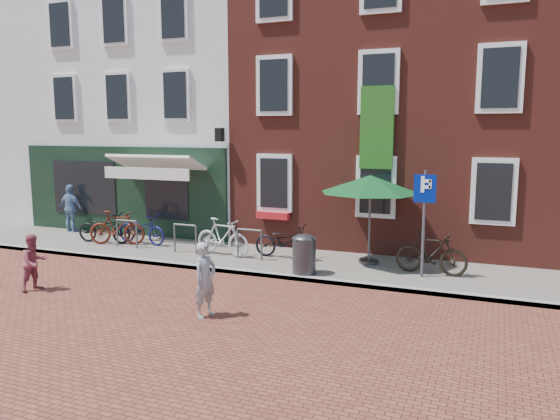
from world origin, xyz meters
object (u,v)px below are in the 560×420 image
at_px(woman, 205,280).
at_px(bicycle_4, 285,241).
at_px(bicycle_2, 142,229).
at_px(bicycle_0, 104,228).
at_px(bicycle_1, 117,228).
at_px(cafe_person, 71,208).
at_px(bicycle_5, 431,253).
at_px(litter_bin, 304,252).
at_px(boy, 34,262).
at_px(parking_sign, 424,206).
at_px(bicycle_3, 223,237).
at_px(parasol, 371,181).

relative_size(woman, bicycle_4, 0.82).
xyz_separation_m(bicycle_2, bicycle_4, (4.73, -0.09, 0.00)).
relative_size(bicycle_0, bicycle_2, 1.00).
distance_m(bicycle_1, bicycle_2, 0.73).
relative_size(cafe_person, bicycle_5, 0.94).
bearing_deg(cafe_person, woman, 149.22).
bearing_deg(bicycle_5, cafe_person, 89.36).
bearing_deg(bicycle_4, woman, -176.78).
xyz_separation_m(litter_bin, bicycle_2, (-5.73, 1.41, -0.07)).
bearing_deg(bicycle_1, bicycle_4, -105.27).
xyz_separation_m(boy, bicycle_0, (-1.68, 4.34, -0.07)).
bearing_deg(boy, bicycle_4, -31.16).
bearing_deg(parking_sign, bicycle_1, 178.24).
height_order(bicycle_1, bicycle_3, same).
relative_size(parasol, boy, 2.04).
distance_m(parking_sign, bicycle_1, 9.13).
xyz_separation_m(woman, bicycle_1, (-5.53, 4.35, -0.11)).
bearing_deg(bicycle_5, parasol, 77.44).
relative_size(parasol, bicycle_0, 1.47).
xyz_separation_m(cafe_person, bicycle_0, (2.29, -1.07, -0.34)).
distance_m(litter_bin, boy, 6.13).
xyz_separation_m(bicycle_0, bicycle_3, (4.17, -0.14, 0.05)).
distance_m(bicycle_2, bicycle_4, 4.74).
relative_size(boy, bicycle_4, 0.72).
height_order(parking_sign, bicycle_0, parking_sign).
distance_m(bicycle_0, bicycle_5, 9.75).
bearing_deg(parasol, cafe_person, 176.67).
xyz_separation_m(cafe_person, bicycle_5, (12.04, -1.11, -0.29)).
bearing_deg(cafe_person, bicycle_1, 160.47).
relative_size(litter_bin, bicycle_5, 0.60).
bearing_deg(woman, boy, 102.83).
bearing_deg(cafe_person, bicycle_3, 171.94).
bearing_deg(bicycle_2, parasol, -82.46).
bearing_deg(parasol, bicycle_4, -172.79).
height_order(litter_bin, bicycle_4, litter_bin).
xyz_separation_m(cafe_person, bicycle_4, (8.19, -0.89, -0.34)).
height_order(woman, bicycle_1, woman).
xyz_separation_m(bicycle_3, bicycle_4, (1.74, 0.32, -0.05)).
bearing_deg(bicycle_1, bicycle_0, 64.03).
bearing_deg(bicycle_3, litter_bin, -101.80).
relative_size(parasol, woman, 1.79).
bearing_deg(bicycle_3, bicycle_5, -80.89).
relative_size(boy, bicycle_0, 0.72).
relative_size(bicycle_2, bicycle_4, 1.00).
distance_m(bicycle_1, bicycle_4, 5.37).
bearing_deg(bicycle_4, boy, 138.16).
bearing_deg(woman, bicycle_3, 37.93).
bearing_deg(woman, bicycle_2, 60.13).
relative_size(bicycle_1, bicycle_5, 1.00).
bearing_deg(bicycle_3, cafe_person, 87.45).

